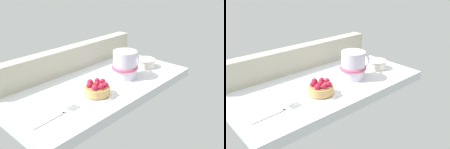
# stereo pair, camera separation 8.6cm
# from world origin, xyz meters

# --- Properties ---
(ground_plane) EXTENTS (0.70, 0.37, 0.03)m
(ground_plane) POSITION_xyz_m (0.00, 0.00, -0.02)
(ground_plane) COLOR silver
(window_rail_back) EXTENTS (0.68, 0.05, 0.10)m
(window_rail_back) POSITION_xyz_m (0.00, 0.16, 0.05)
(window_rail_back) COLOR #B2AD99
(window_rail_back) RESTS_ON ground_plane
(dessert_plate) EXTENTS (0.11, 0.11, 0.01)m
(dessert_plate) POSITION_xyz_m (-0.08, -0.08, 0.00)
(dessert_plate) COLOR white
(dessert_plate) RESTS_ON ground_plane
(raspberry_tart) EXTENTS (0.08, 0.08, 0.04)m
(raspberry_tart) POSITION_xyz_m (-0.08, -0.08, 0.03)
(raspberry_tart) COLOR tan
(raspberry_tart) RESTS_ON dessert_plate
(coffee_mug) EXTENTS (0.14, 0.10, 0.10)m
(coffee_mug) POSITION_xyz_m (0.10, -0.05, 0.05)
(coffee_mug) COLOR silver
(coffee_mug) RESTS_ON ground_plane
(dessert_fork) EXTENTS (0.16, 0.03, 0.01)m
(dessert_fork) POSITION_xyz_m (-0.24, -0.08, 0.00)
(dessert_fork) COLOR #B7B7BC
(dessert_fork) RESTS_ON ground_plane
(sugar_bowl) EXTENTS (0.08, 0.08, 0.04)m
(sugar_bowl) POSITION_xyz_m (0.24, -0.04, 0.02)
(sugar_bowl) COLOR silver
(sugar_bowl) RESTS_ON ground_plane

